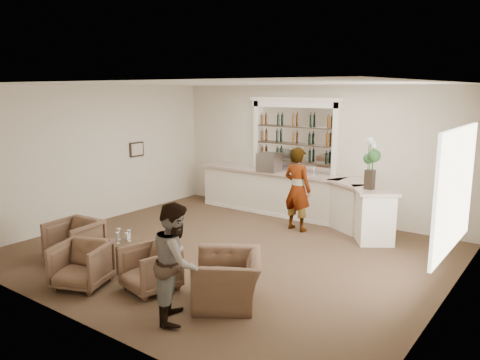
# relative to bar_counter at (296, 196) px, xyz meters

# --- Properties ---
(ground) EXTENTS (8.00, 8.00, 0.00)m
(ground) POSITION_rel_bar_counter_xyz_m (0.16, -3.00, -0.57)
(ground) COLOR brown
(ground) RESTS_ON ground
(room_shell) EXTENTS (8.04, 7.02, 3.32)m
(room_shell) POSITION_rel_bar_counter_xyz_m (0.33, -2.29, 1.77)
(room_shell) COLOR beige
(room_shell) RESTS_ON ground
(bar_counter) EXTENTS (5.72, 1.80, 1.14)m
(bar_counter) POSITION_rel_bar_counter_xyz_m (0.00, 0.00, 0.00)
(bar_counter) COLOR white
(bar_counter) RESTS_ON ground
(back_bar_alcove) EXTENTS (2.64, 0.25, 3.00)m
(back_bar_alcove) POSITION_rel_bar_counter_xyz_m (-0.34, 0.41, 1.46)
(back_bar_alcove) COLOR white
(back_bar_alcove) RESTS_ON ground
(cocktail_table) EXTENTS (0.66, 0.66, 0.50)m
(cocktail_table) POSITION_rel_bar_counter_xyz_m (-0.90, -4.77, -0.32)
(cocktail_table) COLOR #46311E
(cocktail_table) RESTS_ON ground
(sommelier) EXTENTS (0.76, 0.56, 1.92)m
(sommelier) POSITION_rel_bar_counter_xyz_m (0.50, -0.86, 0.39)
(sommelier) COLOR gray
(sommelier) RESTS_ON ground
(guest) EXTENTS (1.00, 1.04, 1.68)m
(guest) POSITION_rel_bar_counter_xyz_m (1.23, -5.58, 0.27)
(guest) COLOR gray
(guest) RESTS_ON ground
(armchair_left) EXTENTS (0.92, 0.94, 0.79)m
(armchair_left) POSITION_rel_bar_counter_xyz_m (-1.91, -5.08, -0.18)
(armchair_left) COLOR brown
(armchair_left) RESTS_ON ground
(armchair_center) EXTENTS (1.04, 1.06, 0.75)m
(armchair_center) POSITION_rel_bar_counter_xyz_m (-0.78, -5.72, -0.20)
(armchair_center) COLOR brown
(armchair_center) RESTS_ON ground
(armchair_right) EXTENTS (0.93, 0.94, 0.73)m
(armchair_right) POSITION_rel_bar_counter_xyz_m (0.23, -5.16, -0.21)
(armchair_right) COLOR brown
(armchair_right) RESTS_ON ground
(armchair_far) EXTENTS (1.47, 1.51, 0.74)m
(armchair_far) POSITION_rel_bar_counter_xyz_m (1.50, -4.75, -0.20)
(armchair_far) COLOR brown
(armchair_far) RESTS_ON ground
(espresso_machine) EXTENTS (0.56, 0.47, 0.47)m
(espresso_machine) POSITION_rel_bar_counter_xyz_m (-0.78, -0.07, 0.80)
(espresso_machine) COLOR #AEAEB2
(espresso_machine) RESTS_ON bar_counter
(flower_vase) EXTENTS (0.29, 0.29, 1.08)m
(flower_vase) POSITION_rel_bar_counter_xyz_m (2.11, -0.68, 1.18)
(flower_vase) COLOR black
(flower_vase) RESTS_ON bar_counter
(wine_glass_bar_left) EXTENTS (0.07, 0.07, 0.21)m
(wine_glass_bar_left) POSITION_rel_bar_counter_xyz_m (0.43, 0.05, 0.67)
(wine_glass_bar_left) COLOR white
(wine_glass_bar_left) RESTS_ON bar_counter
(wine_glass_bar_right) EXTENTS (0.07, 0.07, 0.21)m
(wine_glass_bar_right) POSITION_rel_bar_counter_xyz_m (-0.96, 0.00, 0.67)
(wine_glass_bar_right) COLOR white
(wine_glass_bar_right) RESTS_ON bar_counter
(wine_glass_tbl_a) EXTENTS (0.07, 0.07, 0.21)m
(wine_glass_tbl_a) POSITION_rel_bar_counter_xyz_m (-1.02, -4.74, 0.03)
(wine_glass_tbl_a) COLOR white
(wine_glass_tbl_a) RESTS_ON cocktail_table
(wine_glass_tbl_b) EXTENTS (0.07, 0.07, 0.21)m
(wine_glass_tbl_b) POSITION_rel_bar_counter_xyz_m (-0.80, -4.69, 0.03)
(wine_glass_tbl_b) COLOR white
(wine_glass_tbl_b) RESTS_ON cocktail_table
(wine_glass_tbl_c) EXTENTS (0.07, 0.07, 0.21)m
(wine_glass_tbl_c) POSITION_rel_bar_counter_xyz_m (-0.86, -4.90, 0.03)
(wine_glass_tbl_c) COLOR white
(wine_glass_tbl_c) RESTS_ON cocktail_table
(napkin_holder) EXTENTS (0.08, 0.08, 0.12)m
(napkin_holder) POSITION_rel_bar_counter_xyz_m (-0.92, -4.63, -0.01)
(napkin_holder) COLOR silver
(napkin_holder) RESTS_ON cocktail_table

